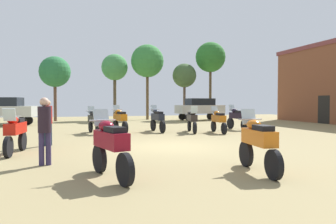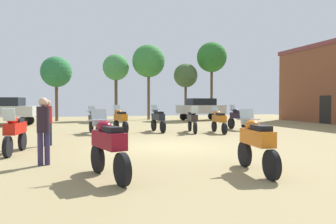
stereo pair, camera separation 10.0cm
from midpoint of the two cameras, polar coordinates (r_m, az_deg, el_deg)
ground_plane at (r=11.93m, az=0.30°, el=-6.31°), size 44.00×52.00×0.02m
motorcycle_1 at (r=17.14m, az=-13.44°, el=-1.45°), size 0.71×2.18×1.45m
motorcycle_2 at (r=17.33m, az=8.95°, el=-1.41°), size 0.62×2.19×1.44m
motorcycle_3 at (r=17.16m, az=-8.86°, el=-1.33°), size 0.72×2.12×1.51m
motorcycle_4 at (r=19.48m, az=12.25°, el=-0.96°), size 0.62×2.25×1.51m
motorcycle_5 at (r=17.37m, az=4.20°, el=-1.33°), size 0.70×2.25×1.46m
motorcycle_6 at (r=7.02m, az=-10.78°, el=-5.90°), size 0.79×2.09×1.51m
motorcycle_7 at (r=17.72m, az=-2.09°, el=-1.22°), size 0.62×2.14×1.50m
motorcycle_9 at (r=7.79m, az=15.66°, el=-5.22°), size 0.62×2.11×1.50m
motorcycle_11 at (r=11.29m, az=-26.13°, el=-3.18°), size 0.62×2.14×1.49m
car_2 at (r=25.11m, az=-27.78°, el=0.46°), size 4.53×2.46×2.00m
car_3 at (r=28.98m, az=5.69°, el=0.82°), size 4.43×2.15×2.00m
person_1 at (r=8.94m, az=-21.73°, el=-2.30°), size 0.36×0.36×1.80m
person_3 at (r=12.90m, az=-21.16°, el=-1.18°), size 0.43×0.43×1.76m
tree_1 at (r=30.51m, az=2.90°, el=6.54°), size 2.29×2.29×5.37m
tree_2 at (r=29.35m, az=-19.89°, el=6.81°), size 2.67×2.67×5.65m
tree_4 at (r=30.68m, az=-9.73°, el=7.87°), size 2.49×2.49×6.23m
tree_7 at (r=31.51m, az=7.60°, el=9.73°), size 2.93×2.93×7.52m
tree_8 at (r=30.40m, az=-3.86°, el=9.14°), size 3.11×3.11×7.14m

